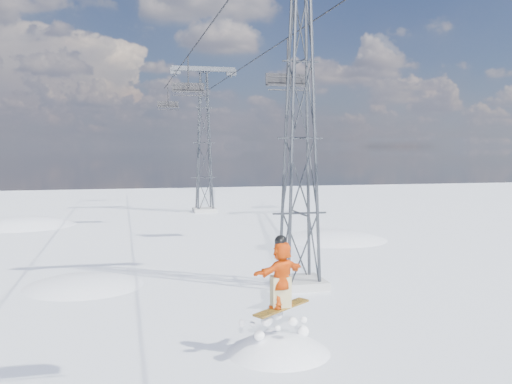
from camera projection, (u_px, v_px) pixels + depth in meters
ground at (370, 371)px, 13.19m from camera, size 120.00×120.00×0.00m
lift_tower_near at (300, 139)px, 20.71m from camera, size 5.20×1.80×11.43m
lift_tower_far at (204, 143)px, 44.97m from camera, size 5.20×1.80×11.43m
haul_cables at (237, 44)px, 31.44m from camera, size 4.46×51.00×0.06m
lift_chair_mid at (287, 81)px, 29.95m from camera, size 2.22×0.64×2.76m
lift_chair_far at (188, 88)px, 35.76m from camera, size 2.02×0.58×2.51m
lift_chair_extra at (168, 105)px, 51.53m from camera, size 1.91×0.55×2.36m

